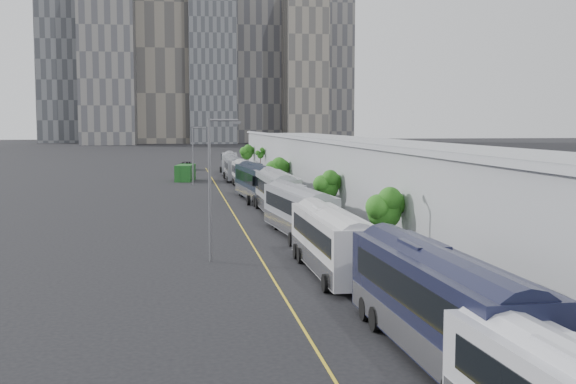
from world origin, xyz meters
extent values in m
cube|color=gray|center=(9.00, 55.00, 0.06)|extent=(10.00, 170.00, 0.12)
cube|color=gold|center=(-1.50, 55.00, 0.01)|extent=(0.12, 160.00, 0.02)
cube|color=gray|center=(13.00, 55.00, 3.40)|extent=(12.00, 160.00, 6.80)
cube|color=gray|center=(13.00, 55.00, 5.85)|extent=(12.45, 160.40, 2.57)
cube|color=gray|center=(7.10, 55.00, 7.00)|extent=(0.30, 160.00, 0.40)
cube|color=slate|center=(-35.00, 300.00, 47.50)|extent=(22.00, 22.00, 95.00)
cube|color=gray|center=(-12.00, 320.00, 60.00)|extent=(26.00, 24.00, 120.00)
cube|color=slate|center=(8.00, 310.00, 40.00)|extent=(20.00, 20.00, 80.00)
cube|color=slate|center=(28.00, 330.00, 52.50)|extent=(24.00, 24.00, 105.00)
cube|color=gray|center=(48.00, 305.00, 35.00)|extent=(18.00, 18.00, 70.00)
cube|color=slate|center=(-55.00, 340.00, 55.00)|extent=(28.00, 26.00, 110.00)
cube|color=slate|center=(65.00, 340.00, 45.00)|extent=(22.00, 22.00, 90.00)
cube|color=black|center=(2.78, 18.37, 2.05)|extent=(3.11, 13.90, 3.35)
cube|color=black|center=(2.78, 18.15, 2.65)|extent=(3.12, 12.24, 1.14)
cube|color=silver|center=(2.78, 18.37, 0.98)|extent=(3.14, 13.63, 1.07)
cube|color=black|center=(2.78, 19.96, 3.89)|extent=(1.44, 2.37, 0.32)
cube|color=silver|center=(2.03, 33.61, 1.90)|extent=(2.63, 12.83, 3.10)
cube|color=black|center=(2.03, 33.42, 2.46)|extent=(2.68, 11.29, 1.06)
cube|color=silver|center=(2.03, 33.61, 0.90)|extent=(2.67, 12.57, 0.99)
cube|color=silver|center=(2.03, 35.09, 3.60)|extent=(1.29, 2.18, 0.30)
cube|color=gray|center=(2.46, 47.84, 1.94)|extent=(3.83, 13.29, 3.17)
cube|color=black|center=(2.46, 47.64, 2.51)|extent=(3.75, 11.73, 1.08)
cube|color=silver|center=(2.46, 47.84, 0.92)|extent=(3.85, 13.03, 1.02)
cube|color=gray|center=(2.46, 49.35, 3.68)|extent=(1.51, 2.33, 0.30)
cube|color=#979AA0|center=(2.60, 62.37, 2.08)|extent=(2.89, 14.05, 3.40)
cube|color=black|center=(2.60, 62.15, 2.69)|extent=(2.94, 12.36, 1.16)
cube|color=silver|center=(2.60, 62.37, 0.99)|extent=(2.93, 13.76, 1.09)
cube|color=#979AA0|center=(2.60, 63.99, 3.94)|extent=(1.42, 2.38, 0.32)
cube|color=black|center=(2.03, 74.32, 2.07)|extent=(3.78, 14.12, 3.38)
cube|color=black|center=(2.03, 74.11, 2.68)|extent=(3.72, 12.46, 1.15)
cube|color=silver|center=(2.03, 74.32, 0.98)|extent=(3.80, 13.85, 1.08)
cube|color=black|center=(2.03, 75.93, 3.92)|extent=(1.56, 2.46, 0.32)
cube|color=silver|center=(2.18, 91.01, 1.82)|extent=(2.62, 12.29, 2.97)
cube|color=black|center=(2.18, 90.82, 2.35)|extent=(2.66, 10.82, 1.01)
cube|color=silver|center=(2.18, 91.01, 0.86)|extent=(2.66, 12.05, 0.95)
cube|color=silver|center=(2.18, 92.43, 3.44)|extent=(1.25, 2.09, 0.28)
cube|color=slate|center=(1.65, 103.83, 1.80)|extent=(2.57, 12.15, 2.94)
cube|color=black|center=(1.65, 103.64, 2.32)|extent=(2.61, 10.70, 1.00)
cube|color=silver|center=(1.65, 103.83, 0.86)|extent=(2.60, 11.91, 0.94)
cube|color=slate|center=(1.65, 105.23, 3.40)|extent=(1.24, 2.07, 0.28)
cube|color=#9A9BA3|center=(1.98, 117.63, 1.89)|extent=(3.42, 12.91, 3.09)
cube|color=black|center=(1.98, 117.43, 2.45)|extent=(3.38, 11.39, 1.05)
cube|color=silver|center=(1.98, 117.63, 0.90)|extent=(3.45, 12.66, 0.99)
cube|color=#9A9BA3|center=(1.98, 119.10, 3.58)|extent=(1.42, 2.24, 0.29)
cylinder|color=black|center=(5.76, 35.71, 1.76)|extent=(0.18, 0.18, 3.52)
sphere|color=#145212|center=(5.76, 35.71, 3.54)|extent=(2.08, 2.08, 2.08)
cylinder|color=black|center=(5.80, 53.32, 1.73)|extent=(0.18, 0.18, 3.46)
sphere|color=#145212|center=(5.80, 53.32, 3.47)|extent=(2.01, 2.01, 2.01)
cylinder|color=black|center=(5.42, 82.11, 1.45)|extent=(0.18, 0.18, 2.90)
sphere|color=#145212|center=(5.42, 82.11, 3.07)|extent=(2.76, 2.76, 2.76)
cylinder|color=black|center=(6.26, 107.87, 1.97)|extent=(0.18, 0.18, 3.94)
sphere|color=#145212|center=(6.26, 107.87, 3.78)|extent=(1.09, 1.09, 1.09)
cylinder|color=black|center=(5.68, 125.43, 1.74)|extent=(0.18, 0.18, 3.47)
sphere|color=#145212|center=(5.68, 125.43, 3.52)|extent=(2.24, 2.24, 2.24)
cylinder|color=#59595E|center=(-4.74, 38.28, 4.48)|extent=(0.18, 0.18, 8.97)
cylinder|color=#59595E|center=(-3.84, 38.28, 8.87)|extent=(1.80, 0.14, 0.14)
cube|color=#59595E|center=(-3.04, 38.28, 8.72)|extent=(0.50, 0.22, 0.18)
cylinder|color=#59595E|center=(-4.70, 95.56, 4.08)|extent=(0.18, 0.18, 8.15)
cylinder|color=#59595E|center=(-3.80, 95.56, 8.05)|extent=(1.80, 0.14, 0.14)
cube|color=#59595E|center=(-3.00, 95.56, 7.90)|extent=(0.50, 0.22, 0.18)
cube|color=#174B19|center=(-5.72, 103.37, 1.22)|extent=(3.29, 6.26, 2.45)
imported|color=black|center=(-5.09, 130.06, 0.75)|extent=(3.25, 5.68, 1.49)
camera|label=1|loc=(-6.59, -6.66, 8.65)|focal=45.00mm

